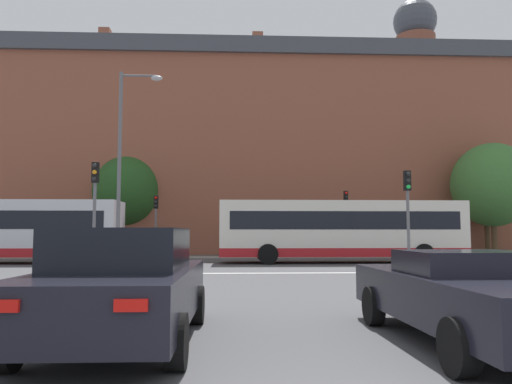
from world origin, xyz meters
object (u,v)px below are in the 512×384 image
(car_saloon_left, at_px, (123,285))
(traffic_light_near_right, at_px, (408,203))
(traffic_light_far_left, at_px, (156,216))
(traffic_light_far_right, at_px, (346,212))
(traffic_light_near_left, at_px, (95,198))
(bus_crossing_lead, at_px, (341,230))
(pedestrian_waiting, at_px, (238,243))
(pedestrian_walking_east, at_px, (129,242))
(street_lamp_junction, at_px, (126,151))
(car_roadster_right, at_px, (470,295))
(bus_crossing_trailing, at_px, (1,230))

(car_saloon_left, xyz_separation_m, traffic_light_near_right, (8.51, 12.36, 1.91))
(traffic_light_far_left, relative_size, traffic_light_far_right, 0.91)
(traffic_light_far_left, bearing_deg, traffic_light_near_left, -93.09)
(bus_crossing_lead, height_order, pedestrian_waiting, bus_crossing_lead)
(traffic_light_far_left, bearing_deg, traffic_light_far_right, 1.30)
(traffic_light_far_right, height_order, pedestrian_walking_east, traffic_light_far_right)
(traffic_light_far_left, relative_size, street_lamp_junction, 0.45)
(pedestrian_walking_east, bearing_deg, traffic_light_near_right, -3.98)
(traffic_light_near_right, xyz_separation_m, street_lamp_junction, (-11.57, 1.80, 2.34))
(bus_crossing_lead, height_order, traffic_light_far_left, traffic_light_far_left)
(traffic_light_far_right, bearing_deg, car_roadster_right, -98.93)
(traffic_light_far_left, distance_m, traffic_light_far_right, 11.85)
(bus_crossing_lead, height_order, traffic_light_near_right, traffic_light_near_right)
(pedestrian_waiting, bearing_deg, bus_crossing_trailing, -87.01)
(car_roadster_right, xyz_separation_m, traffic_light_near_right, (3.66, 12.67, 2.04))
(pedestrian_walking_east, bearing_deg, traffic_light_far_left, 27.79)
(car_saloon_left, distance_m, pedestrian_waiting, 25.48)
(traffic_light_far_right, distance_m, street_lamp_junction, 15.38)
(traffic_light_near_right, relative_size, pedestrian_walking_east, 2.47)
(car_saloon_left, xyz_separation_m, traffic_light_far_right, (8.65, 23.88, 2.01))
(car_roadster_right, bearing_deg, traffic_light_near_right, 72.75)
(bus_crossing_lead, xyz_separation_m, street_lamp_junction, (-10.17, -4.29, 3.35))
(traffic_light_far_left, distance_m, street_lamp_junction, 9.77)
(traffic_light_far_left, relative_size, pedestrian_walking_east, 2.34)
(bus_crossing_trailing, distance_m, traffic_light_near_right, 19.84)
(bus_crossing_lead, distance_m, street_lamp_junction, 11.54)
(bus_crossing_lead, height_order, traffic_light_far_right, traffic_light_far_right)
(bus_crossing_lead, height_order, traffic_light_near_left, traffic_light_near_left)
(bus_crossing_trailing, xyz_separation_m, traffic_light_near_right, (18.76, -6.40, 1.01))
(bus_crossing_trailing, distance_m, street_lamp_junction, 9.17)
(car_saloon_left, bearing_deg, traffic_light_far_left, 98.11)
(car_roadster_right, bearing_deg, bus_crossing_lead, 81.98)
(car_saloon_left, height_order, bus_crossing_trailing, bus_crossing_trailing)
(car_saloon_left, height_order, traffic_light_far_right, traffic_light_far_right)
(bus_crossing_trailing, distance_m, pedestrian_walking_east, 7.49)
(car_roadster_right, height_order, bus_crossing_lead, bus_crossing_lead)
(traffic_light_far_left, xyz_separation_m, street_lamp_junction, (0.14, -9.46, 2.46))
(bus_crossing_lead, relative_size, street_lamp_junction, 1.47)
(traffic_light_far_left, relative_size, pedestrian_waiting, 2.45)
(traffic_light_near_right, distance_m, traffic_light_far_right, 11.53)
(bus_crossing_lead, bearing_deg, traffic_light_far_right, -15.74)
(traffic_light_far_left, distance_m, pedestrian_walking_east, 2.33)
(car_saloon_left, distance_m, pedestrian_walking_east, 24.36)
(bus_crossing_trailing, xyz_separation_m, traffic_light_far_left, (7.06, 4.86, 0.88))
(traffic_light_far_right, bearing_deg, pedestrian_waiting, 167.29)
(traffic_light_far_left, xyz_separation_m, traffic_light_near_right, (11.70, -11.26, 0.13))
(bus_crossing_lead, distance_m, traffic_light_far_left, 11.57)
(traffic_light_near_right, bearing_deg, bus_crossing_lead, 102.89)
(traffic_light_near_left, relative_size, street_lamp_junction, 0.50)
(pedestrian_waiting, bearing_deg, bus_crossing_lead, 11.21)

